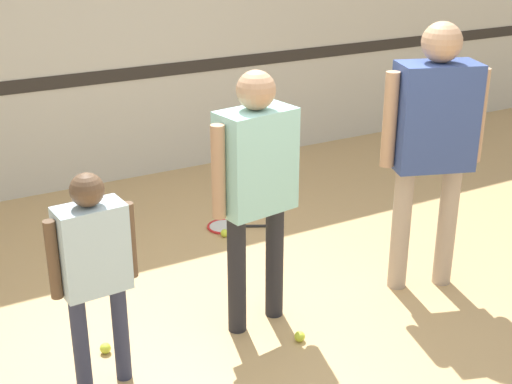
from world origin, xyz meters
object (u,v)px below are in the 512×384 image
at_px(racket_spare_on_floor, 227,226).
at_px(tennis_ball_stray_left, 105,348).
at_px(person_student_right, 433,130).
at_px(tennis_ball_near_instructor, 300,336).
at_px(person_student_left, 94,260).
at_px(person_instructor, 256,174).
at_px(tennis_ball_by_spare_racket, 225,233).

relative_size(racket_spare_on_floor, tennis_ball_stray_left, 7.97).
relative_size(person_student_right, tennis_ball_near_instructor, 27.67).
height_order(person_student_left, racket_spare_on_floor, person_student_left).
height_order(person_student_right, tennis_ball_near_instructor, person_student_right).
bearing_deg(person_student_right, tennis_ball_stray_left, 12.67).
height_order(person_student_left, person_student_right, person_student_right).
bearing_deg(person_student_left, person_instructor, 4.59).
bearing_deg(person_student_left, tennis_ball_stray_left, 67.95).
xyz_separation_m(person_student_right, tennis_ball_by_spare_racket, (-0.85, 1.35, -1.10)).
bearing_deg(racket_spare_on_floor, person_student_right, -35.63).
height_order(person_instructor, person_student_right, person_student_right).
relative_size(tennis_ball_near_instructor, tennis_ball_by_spare_racket, 1.00).
bearing_deg(person_instructor, racket_spare_on_floor, 61.80).
bearing_deg(person_instructor, tennis_ball_by_spare_racket, 63.61).
xyz_separation_m(person_instructor, tennis_ball_by_spare_racket, (0.40, 1.22, -0.98)).
xyz_separation_m(tennis_ball_near_instructor, tennis_ball_stray_left, (-1.08, 0.46, 0.00)).
distance_m(person_student_right, tennis_ball_near_instructor, 1.58).
xyz_separation_m(person_student_right, racket_spare_on_floor, (-0.75, 1.50, -1.12)).
height_order(tennis_ball_near_instructor, tennis_ball_stray_left, same).
bearing_deg(person_instructor, tennis_ball_near_instructor, -77.77).
distance_m(tennis_ball_near_instructor, tennis_ball_stray_left, 1.17).
xyz_separation_m(person_student_left, person_student_right, (2.29, 0.01, 0.35)).
xyz_separation_m(tennis_ball_near_instructor, tennis_ball_by_spare_racket, (0.27, 1.54, 0.00)).
bearing_deg(tennis_ball_by_spare_racket, person_student_right, -57.94).
distance_m(person_instructor, person_student_left, 1.09).
relative_size(person_instructor, tennis_ball_near_instructor, 24.72).
distance_m(person_instructor, person_student_right, 1.26).
relative_size(person_student_right, tennis_ball_by_spare_racket, 27.67).
xyz_separation_m(person_student_left, tennis_ball_stray_left, (0.10, 0.28, -0.74)).
relative_size(person_instructor, tennis_ball_stray_left, 24.72).
bearing_deg(tennis_ball_by_spare_racket, racket_spare_on_floor, 57.18).
bearing_deg(tennis_ball_near_instructor, racket_spare_on_floor, 77.72).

